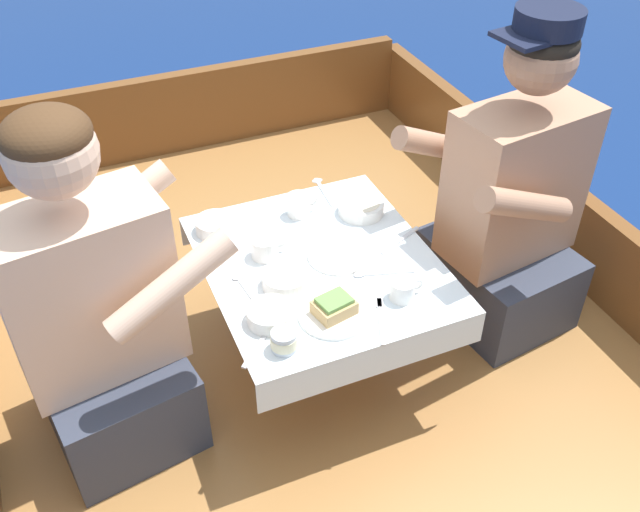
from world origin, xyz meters
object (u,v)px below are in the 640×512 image
(coffee_cup_port, at_px, (403,289))
(coffee_cup_starboard, at_px, (299,205))
(person_starboard, at_px, (509,210))
(coffee_cup_center, at_px, (265,247))
(person_port, at_px, (98,320))
(tin_can, at_px, (284,341))
(sandwich, at_px, (334,306))

(coffee_cup_port, relative_size, coffee_cup_starboard, 0.98)
(person_starboard, xyz_separation_m, coffee_cup_starboard, (-0.58, 0.26, 0.01))
(person_starboard, bearing_deg, coffee_cup_starboard, -31.88)
(person_starboard, xyz_separation_m, coffee_cup_port, (-0.47, -0.20, 0.01))
(coffee_cup_starboard, distance_m, coffee_cup_center, 0.22)
(person_starboard, relative_size, coffee_cup_starboard, 10.47)
(coffee_cup_port, bearing_deg, person_port, 164.47)
(tin_can, bearing_deg, sandwich, 20.57)
(coffee_cup_port, bearing_deg, coffee_cup_starboard, 103.63)
(coffee_cup_center, bearing_deg, coffee_cup_port, -48.27)
(person_starboard, height_order, tin_can, person_starboard)
(person_port, xyz_separation_m, tin_can, (0.40, -0.26, 0.01))
(person_port, distance_m, coffee_cup_port, 0.79)
(person_starboard, relative_size, sandwich, 8.93)
(sandwich, height_order, coffee_cup_center, coffee_cup_center)
(person_port, relative_size, coffee_cup_starboard, 10.11)
(person_port, distance_m, tin_can, 0.48)
(person_port, bearing_deg, tin_can, -42.66)
(person_port, bearing_deg, sandwich, -29.36)
(person_port, bearing_deg, coffee_cup_starboard, 11.68)
(person_starboard, xyz_separation_m, sandwich, (-0.67, -0.19, 0.01))
(person_port, xyz_separation_m, coffee_cup_port, (0.76, -0.21, 0.01))
(coffee_cup_starboard, bearing_deg, coffee_cup_center, -137.03)
(person_port, bearing_deg, coffee_cup_center, 1.98)
(person_port, distance_m, coffee_cup_starboard, 0.69)
(coffee_cup_center, relative_size, tin_can, 1.56)
(person_port, bearing_deg, coffee_cup_port, -25.06)
(sandwich, distance_m, coffee_cup_starboard, 0.46)
(sandwich, bearing_deg, coffee_cup_center, 104.96)
(sandwich, bearing_deg, person_starboard, 16.28)
(person_port, height_order, coffee_cup_port, person_port)
(person_starboard, height_order, coffee_cup_starboard, person_starboard)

